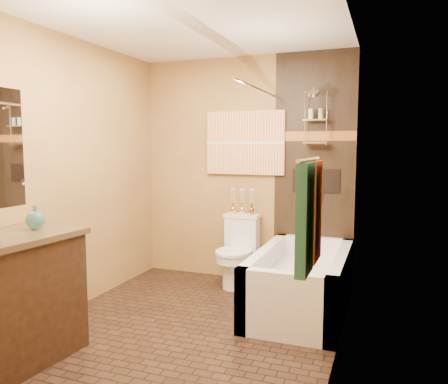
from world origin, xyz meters
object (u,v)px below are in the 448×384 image
at_px(bathtub, 301,286).
at_px(toilet, 237,251).
at_px(sunset_painting, 245,143).
at_px(vanity, 3,301).

distance_m(bathtub, toilet, 0.93).
bearing_deg(bathtub, sunset_painting, 137.43).
bearing_deg(sunset_painting, vanity, -110.70).
bearing_deg(sunset_painting, bathtub, -42.57).
bearing_deg(sunset_painting, toilet, -90.00).
bearing_deg(vanity, sunset_painting, 74.05).
bearing_deg(toilet, vanity, -112.08).
bearing_deg(toilet, bathtub, -29.90).
xyz_separation_m(bathtub, vanity, (-1.72, -1.75, 0.24)).
relative_size(sunset_painting, vanity, 0.83).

